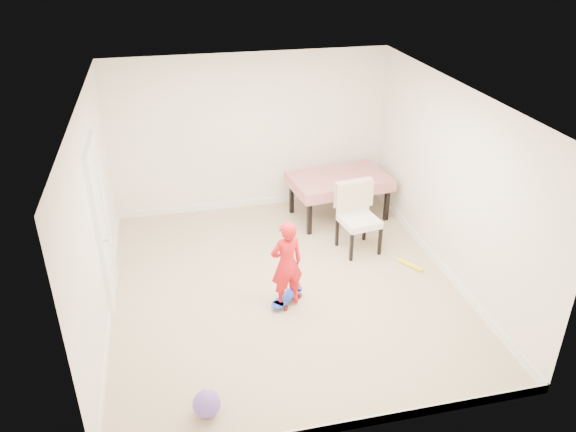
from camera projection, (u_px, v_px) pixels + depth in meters
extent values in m
plane|color=tan|center=(284.00, 286.00, 7.55)|extent=(5.00, 5.00, 0.00)
cube|color=white|center=(283.00, 98.00, 6.35)|extent=(4.50, 5.00, 0.04)
cube|color=white|center=(251.00, 134.00, 9.08)|extent=(4.50, 0.04, 2.60)
cube|color=white|center=(346.00, 323.00, 4.80)|extent=(4.50, 0.04, 2.60)
cube|color=white|center=(96.00, 218.00, 6.50)|extent=(0.04, 5.00, 2.60)
cube|color=white|center=(449.00, 183.00, 7.38)|extent=(0.04, 5.00, 2.60)
cube|color=white|center=(102.00, 226.00, 6.89)|extent=(0.11, 0.94, 2.11)
cube|color=white|center=(253.00, 202.00, 9.67)|extent=(4.50, 0.02, 0.12)
cube|color=white|center=(340.00, 426.00, 5.37)|extent=(4.50, 0.02, 0.12)
cube|color=white|center=(111.00, 305.00, 7.08)|extent=(0.02, 5.00, 0.12)
cube|color=white|center=(438.00, 262.00, 7.96)|extent=(0.02, 5.00, 0.12)
imported|color=red|center=(287.00, 266.00, 6.91)|extent=(0.47, 0.36, 1.16)
sphere|color=#7550C0|center=(207.00, 404.00, 5.51)|extent=(0.28, 0.28, 0.28)
cylinder|color=#FBF71A|center=(411.00, 265.00, 7.95)|extent=(0.26, 0.37, 0.06)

